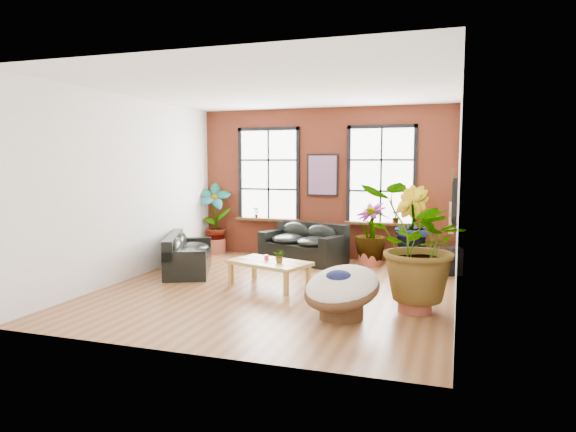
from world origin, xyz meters
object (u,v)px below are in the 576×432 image
object	(u,v)px
sofa_back	(304,244)
coffee_table	(269,264)
sofa_left	(186,255)
papasan_chair	(342,289)

from	to	relation	value
sofa_back	coffee_table	distance (m)	2.44
coffee_table	sofa_back	bearing A→B (deg)	109.92
sofa_back	sofa_left	xyz separation A→B (m)	(-2.00, -1.80, -0.04)
papasan_chair	sofa_back	bearing A→B (deg)	137.95
sofa_back	coffee_table	xyz separation A→B (m)	(0.05, -2.44, 0.02)
coffee_table	papasan_chair	xyz separation A→B (m)	(1.66, -1.47, 0.02)
coffee_table	papasan_chair	world-z (taller)	papasan_chair
papasan_chair	sofa_left	bearing A→B (deg)	174.74
coffee_table	papasan_chair	distance (m)	2.22
sofa_back	papasan_chair	bearing A→B (deg)	-47.15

